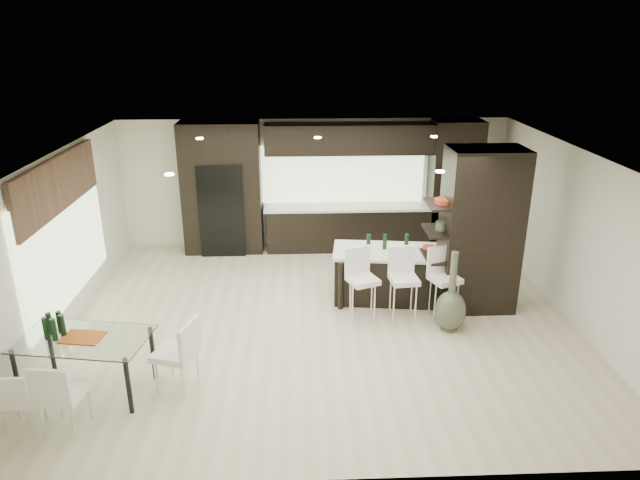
{
  "coord_description": "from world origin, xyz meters",
  "views": [
    {
      "loc": [
        -0.38,
        -8.2,
        4.45
      ],
      "look_at": [
        0.0,
        0.6,
        1.15
      ],
      "focal_mm": 32.0,
      "sensor_mm": 36.0,
      "label": 1
    }
  ],
  "objects_px": {
    "dining_table": "(87,365)",
    "chair_near": "(64,398)",
    "floor_vase": "(452,292)",
    "chair_end": "(176,358)",
    "kitchen_island": "(395,275)",
    "bench": "(400,291)",
    "chair_far": "(21,401)",
    "stool_right": "(444,291)",
    "stool_left": "(362,293)",
    "stool_mid": "(403,292)"
  },
  "relations": [
    {
      "from": "stool_left",
      "to": "chair_end",
      "type": "distance_m",
      "value": 3.14
    },
    {
      "from": "kitchen_island",
      "to": "chair_far",
      "type": "distance_m",
      "value": 5.88
    },
    {
      "from": "stool_mid",
      "to": "chair_far",
      "type": "height_order",
      "value": "stool_mid"
    },
    {
      "from": "stool_right",
      "to": "dining_table",
      "type": "bearing_deg",
      "value": 178.07
    },
    {
      "from": "stool_mid",
      "to": "stool_right",
      "type": "height_order",
      "value": "stool_mid"
    },
    {
      "from": "chair_far",
      "to": "chair_end",
      "type": "bearing_deg",
      "value": 25.25
    },
    {
      "from": "floor_vase",
      "to": "dining_table",
      "type": "relative_size",
      "value": 0.81
    },
    {
      "from": "stool_right",
      "to": "chair_far",
      "type": "xyz_separation_m",
      "value": [
        -5.55,
        -2.49,
        -0.1
      ]
    },
    {
      "from": "stool_mid",
      "to": "chair_end",
      "type": "xyz_separation_m",
      "value": [
        -3.26,
        -1.75,
        -0.03
      ]
    },
    {
      "from": "stool_left",
      "to": "dining_table",
      "type": "relative_size",
      "value": 0.6
    },
    {
      "from": "stool_left",
      "to": "stool_mid",
      "type": "bearing_deg",
      "value": -21.85
    },
    {
      "from": "stool_right",
      "to": "chair_near",
      "type": "height_order",
      "value": "stool_right"
    },
    {
      "from": "stool_right",
      "to": "stool_mid",
      "type": "bearing_deg",
      "value": 159.13
    },
    {
      "from": "kitchen_island",
      "to": "dining_table",
      "type": "xyz_separation_m",
      "value": [
        -4.4,
        -2.52,
        -0.06
      ]
    },
    {
      "from": "kitchen_island",
      "to": "chair_end",
      "type": "height_order",
      "value": "chair_end"
    },
    {
      "from": "dining_table",
      "to": "stool_left",
      "type": "bearing_deg",
      "value": 34.49
    },
    {
      "from": "stool_right",
      "to": "chair_near",
      "type": "bearing_deg",
      "value": -174.49
    },
    {
      "from": "stool_left",
      "to": "chair_far",
      "type": "relative_size",
      "value": 1.27
    },
    {
      "from": "stool_mid",
      "to": "bench",
      "type": "height_order",
      "value": "stool_mid"
    },
    {
      "from": "kitchen_island",
      "to": "chair_far",
      "type": "height_order",
      "value": "kitchen_island"
    },
    {
      "from": "bench",
      "to": "chair_end",
      "type": "bearing_deg",
      "value": -135.01
    },
    {
      "from": "stool_right",
      "to": "stool_left",
      "type": "bearing_deg",
      "value": 159.07
    },
    {
      "from": "floor_vase",
      "to": "chair_near",
      "type": "relative_size",
      "value": 1.47
    },
    {
      "from": "stool_left",
      "to": "stool_right",
      "type": "distance_m",
      "value": 1.31
    },
    {
      "from": "floor_vase",
      "to": "chair_end",
      "type": "relative_size",
      "value": 1.43
    },
    {
      "from": "dining_table",
      "to": "stool_mid",
      "type": "bearing_deg",
      "value": 31.15
    },
    {
      "from": "stool_mid",
      "to": "floor_vase",
      "type": "distance_m",
      "value": 0.78
    },
    {
      "from": "stool_left",
      "to": "bench",
      "type": "distance_m",
      "value": 0.97
    },
    {
      "from": "stool_right",
      "to": "dining_table",
      "type": "relative_size",
      "value": 0.6
    },
    {
      "from": "floor_vase",
      "to": "chair_end",
      "type": "height_order",
      "value": "floor_vase"
    },
    {
      "from": "bench",
      "to": "chair_far",
      "type": "distance_m",
      "value": 5.85
    },
    {
      "from": "floor_vase",
      "to": "bench",
      "type": "bearing_deg",
      "value": 122.39
    },
    {
      "from": "stool_right",
      "to": "chair_end",
      "type": "xyz_separation_m",
      "value": [
        -3.92,
        -1.75,
        -0.02
      ]
    },
    {
      "from": "kitchen_island",
      "to": "chair_near",
      "type": "distance_m",
      "value": 5.49
    },
    {
      "from": "stool_left",
      "to": "dining_table",
      "type": "height_order",
      "value": "stool_left"
    },
    {
      "from": "stool_left",
      "to": "dining_table",
      "type": "xyz_separation_m",
      "value": [
        -3.74,
        -1.74,
        -0.1
      ]
    },
    {
      "from": "stool_mid",
      "to": "dining_table",
      "type": "height_order",
      "value": "stool_mid"
    },
    {
      "from": "bench",
      "to": "chair_far",
      "type": "bearing_deg",
      "value": -138.31
    },
    {
      "from": "floor_vase",
      "to": "chair_end",
      "type": "distance_m",
      "value": 4.18
    },
    {
      "from": "dining_table",
      "to": "chair_near",
      "type": "bearing_deg",
      "value": -80.5
    },
    {
      "from": "dining_table",
      "to": "chair_far",
      "type": "relative_size",
      "value": 2.11
    },
    {
      "from": "stool_mid",
      "to": "floor_vase",
      "type": "bearing_deg",
      "value": -33.49
    },
    {
      "from": "stool_mid",
      "to": "floor_vase",
      "type": "xyz_separation_m",
      "value": [
        0.68,
        -0.36,
        0.17
      ]
    },
    {
      "from": "kitchen_island",
      "to": "bench",
      "type": "height_order",
      "value": "kitchen_island"
    },
    {
      "from": "chair_near",
      "to": "stool_mid",
      "type": "bearing_deg",
      "value": 37.99
    },
    {
      "from": "chair_far",
      "to": "bench",
      "type": "bearing_deg",
      "value": 32.76
    },
    {
      "from": "kitchen_island",
      "to": "stool_mid",
      "type": "relative_size",
      "value": 2.19
    },
    {
      "from": "dining_table",
      "to": "chair_near",
      "type": "height_order",
      "value": "chair_near"
    },
    {
      "from": "stool_mid",
      "to": "floor_vase",
      "type": "relative_size",
      "value": 0.74
    },
    {
      "from": "dining_table",
      "to": "chair_near",
      "type": "relative_size",
      "value": 1.82
    }
  ]
}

